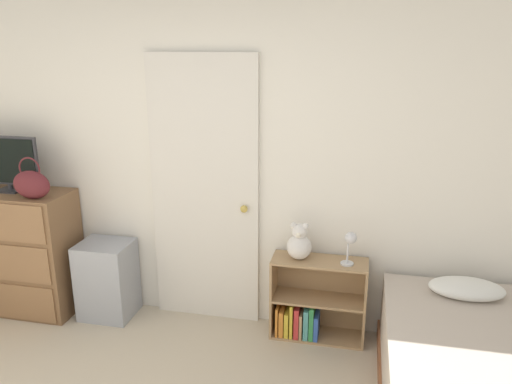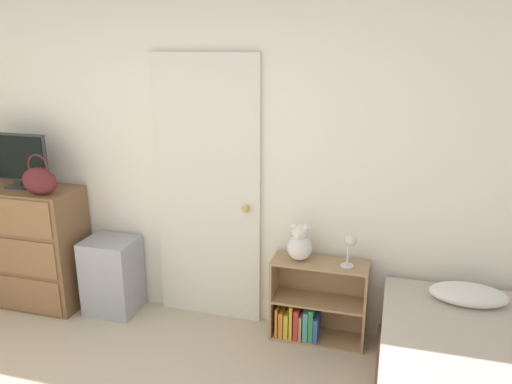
# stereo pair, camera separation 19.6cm
# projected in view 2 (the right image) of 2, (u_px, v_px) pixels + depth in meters

# --- Properties ---
(wall_back) EXTENTS (10.00, 0.06, 2.55)m
(wall_back) POSITION_uv_depth(u_px,v_px,m) (224.00, 162.00, 3.78)
(wall_back) COLOR white
(wall_back) RESTS_ON ground_plane
(door_closed) EXTENTS (0.84, 0.09, 2.08)m
(door_closed) POSITION_uv_depth(u_px,v_px,m) (207.00, 192.00, 3.83)
(door_closed) COLOR silver
(door_closed) RESTS_ON ground_plane
(dresser) EXTENTS (0.97, 0.44, 1.01)m
(dresser) POSITION_uv_depth(u_px,v_px,m) (26.00, 246.00, 4.19)
(dresser) COLOR brown
(dresser) RESTS_ON ground_plane
(tv) EXTENTS (0.55, 0.16, 0.44)m
(tv) POSITION_uv_depth(u_px,v_px,m) (17.00, 159.00, 4.00)
(tv) COLOR #2D2D33
(tv) RESTS_ON dresser
(handbag) EXTENTS (0.30, 0.12, 0.32)m
(handbag) POSITION_uv_depth(u_px,v_px,m) (39.00, 181.00, 3.82)
(handbag) COLOR #591E23
(handbag) RESTS_ON dresser
(storage_bin) EXTENTS (0.41, 0.35, 0.63)m
(storage_bin) POSITION_uv_depth(u_px,v_px,m) (112.00, 276.00, 4.08)
(storage_bin) COLOR #999EA8
(storage_bin) RESTS_ON ground_plane
(bookshelf) EXTENTS (0.70, 0.26, 0.63)m
(bookshelf) POSITION_uv_depth(u_px,v_px,m) (312.00, 307.00, 3.72)
(bookshelf) COLOR tan
(bookshelf) RESTS_ON ground_plane
(teddy_bear) EXTENTS (0.18, 0.18, 0.28)m
(teddy_bear) POSITION_uv_depth(u_px,v_px,m) (300.00, 244.00, 3.60)
(teddy_bear) COLOR silver
(teddy_bear) RESTS_ON bookshelf
(desk_lamp) EXTENTS (0.11, 0.10, 0.25)m
(desk_lamp) POSITION_uv_depth(u_px,v_px,m) (350.00, 244.00, 3.45)
(desk_lamp) COLOR silver
(desk_lamp) RESTS_ON bookshelf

